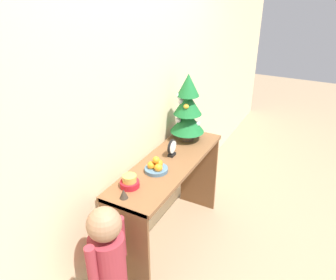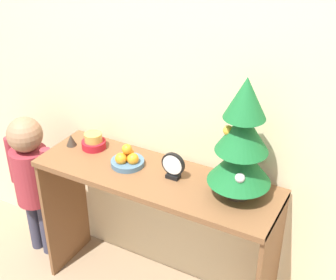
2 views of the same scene
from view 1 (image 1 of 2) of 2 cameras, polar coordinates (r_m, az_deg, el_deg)
ground_plane at (r=2.96m, az=3.74°, el=-18.51°), size 12.00×12.00×0.00m
back_wall at (r=2.46m, az=-4.88°, el=6.38°), size 7.00×0.05×2.50m
console_table at (r=2.63m, az=0.16°, el=-7.32°), size 1.26×0.40×0.82m
mini_tree at (r=2.76m, az=3.44°, el=5.36°), size 0.29×0.29×0.58m
fruit_bowl at (r=2.39m, az=-2.07°, el=-4.72°), size 0.17×0.17×0.12m
singing_bowl at (r=2.23m, az=-6.69°, el=-7.27°), size 0.13×0.13×0.09m
desk_clock at (r=2.57m, az=0.71°, el=-1.40°), size 0.12×0.04×0.14m
figurine at (r=2.13m, az=-7.73°, el=-9.26°), size 0.06×0.06×0.07m
child_figure at (r=2.10m, az=-10.46°, el=-19.40°), size 0.34×0.22×0.94m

